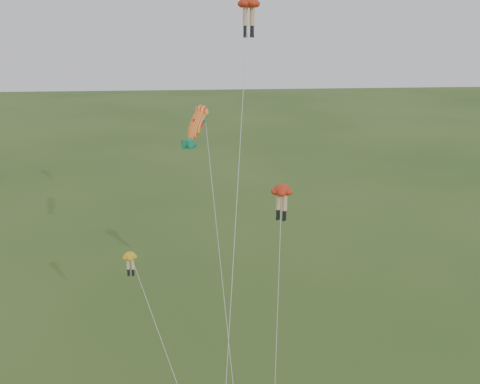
{
  "coord_description": "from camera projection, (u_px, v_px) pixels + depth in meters",
  "views": [
    {
      "loc": [
        -1.65,
        -25.32,
        20.85
      ],
      "look_at": [
        1.16,
        6.0,
        10.84
      ],
      "focal_mm": 40.0,
      "sensor_mm": 36.0,
      "label": 1
    }
  ],
  "objects": [
    {
      "name": "legs_kite_yellow",
      "position": [
        133.0,
        266.0,
        31.29
      ],
      "size": [
        4.18,
        6.76,
        7.97
      ],
      "rotation": [
        0.0,
        0.0,
        -0.12
      ],
      "color": "gold",
      "rests_on": "ground"
    },
    {
      "name": "legs_kite_red_high",
      "position": [
        248.0,
        13.0,
        30.87
      ],
      "size": [
        3.22,
        10.81,
        22.32
      ],
      "rotation": [
        0.0,
        0.0,
        0.2
      ],
      "color": "red",
      "rests_on": "ground"
    },
    {
      "name": "fish_kite",
      "position": [
        197.0,
        125.0,
        31.58
      ],
      "size": [
        2.82,
        8.8,
        16.38
      ],
      "rotation": [
        0.73,
        0.0,
        -0.48
      ],
      "color": "yellow",
      "rests_on": "ground"
    },
    {
      "name": "legs_kite_red_mid",
      "position": [
        282.0,
        197.0,
        30.12
      ],
      "size": [
        1.87,
        5.44,
        12.18
      ],
      "rotation": [
        0.0,
        0.0,
        -0.5
      ],
      "color": "red",
      "rests_on": "ground"
    }
  ]
}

